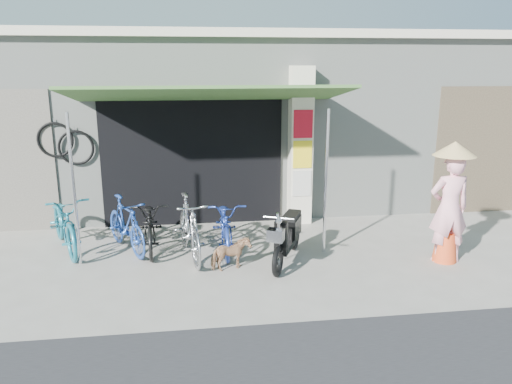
{
  "coord_description": "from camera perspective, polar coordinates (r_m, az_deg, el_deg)",
  "views": [
    {
      "loc": [
        -1.27,
        -6.81,
        3.03
      ],
      "look_at": [
        -0.2,
        1.0,
        1.0
      ],
      "focal_mm": 35.0,
      "sensor_mm": 36.0,
      "label": 1
    }
  ],
  "objects": [
    {
      "name": "ground",
      "position": [
        7.56,
        2.56,
        -9.2
      ],
      "size": [
        80.0,
        80.0,
        0.0
      ],
      "primitive_type": "plane",
      "color": "gray",
      "rests_on": "ground"
    },
    {
      "name": "bicycle_shop",
      "position": [
        12.03,
        -1.73,
        8.73
      ],
      "size": [
        12.3,
        5.3,
        3.66
      ],
      "color": "#A2A79F",
      "rests_on": "ground"
    },
    {
      "name": "shop_pillar",
      "position": [
        9.62,
        5.06,
        5.22
      ],
      "size": [
        0.42,
        0.44,
        3.0
      ],
      "color": "silver",
      "rests_on": "ground"
    },
    {
      "name": "awning",
      "position": [
        8.46,
        -5.4,
        10.88
      ],
      "size": [
        4.6,
        1.88,
        2.72
      ],
      "color": "#39612B",
      "rests_on": "ground"
    },
    {
      "name": "neighbour_right",
      "position": [
        11.43,
        25.67,
        4.31
      ],
      "size": [
        2.6,
        0.06,
        2.6
      ],
      "primitive_type": "cube",
      "color": "brown",
      "rests_on": "ground"
    },
    {
      "name": "bike_teal",
      "position": [
        8.86,
        -21.02,
        -3.22
      ],
      "size": [
        1.3,
        1.97,
        0.98
      ],
      "primitive_type": "imported",
      "rotation": [
        0.0,
        0.0,
        0.39
      ],
      "color": "#1C6E81",
      "rests_on": "ground"
    },
    {
      "name": "bike_blue",
      "position": [
        8.52,
        -14.62,
        -3.62
      ],
      "size": [
        1.09,
        1.55,
        0.92
      ],
      "primitive_type": "imported",
      "rotation": [
        0.0,
        0.0,
        0.48
      ],
      "color": "navy",
      "rests_on": "ground"
    },
    {
      "name": "bike_black",
      "position": [
        8.52,
        -11.97,
        -3.57
      ],
      "size": [
        0.72,
        1.73,
        0.89
      ],
      "primitive_type": "imported",
      "rotation": [
        0.0,
        0.0,
        0.08
      ],
      "color": "black",
      "rests_on": "ground"
    },
    {
      "name": "bike_silver",
      "position": [
        8.02,
        -7.63,
        -4.06
      ],
      "size": [
        0.76,
        1.74,
        1.01
      ],
      "primitive_type": "imported",
      "rotation": [
        0.0,
        0.0,
        0.18
      ],
      "color": "#A2A3A6",
      "rests_on": "ground"
    },
    {
      "name": "bike_navy",
      "position": [
        8.32,
        -3.48,
        -3.65
      ],
      "size": [
        0.63,
        1.72,
        0.9
      ],
      "primitive_type": "imported",
      "rotation": [
        0.0,
        0.0,
        -0.02
      ],
      "color": "navy",
      "rests_on": "ground"
    },
    {
      "name": "street_dog",
      "position": [
        7.57,
        -2.93,
        -7.12
      ],
      "size": [
        0.65,
        0.44,
        0.5
      ],
      "primitive_type": "imported",
      "rotation": [
        0.0,
        0.0,
        1.89
      ],
      "color": "tan",
      "rests_on": "ground"
    },
    {
      "name": "moped",
      "position": [
        7.84,
        3.63,
        -5.09
      ],
      "size": [
        0.81,
        1.51,
        0.91
      ],
      "rotation": [
        0.0,
        0.0,
        -0.43
      ],
      "color": "black",
      "rests_on": "ground"
    },
    {
      "name": "nun",
      "position": [
        8.25,
        21.23,
        -1.3
      ],
      "size": [
        0.64,
        0.64,
        1.91
      ],
      "rotation": [
        0.0,
        0.0,
        3.12
      ],
      "color": "#FFABB9",
      "rests_on": "ground"
    }
  ]
}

